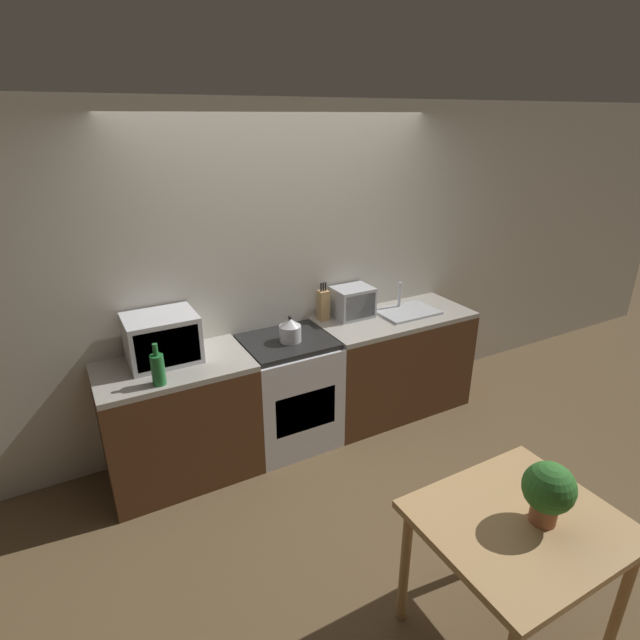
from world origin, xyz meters
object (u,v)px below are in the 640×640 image
at_px(kettle, 290,330).
at_px(microwave, 162,338).
at_px(bottle, 158,369).
at_px(dining_table, 518,536).
at_px(stove_range, 288,391).
at_px(toaster_oven, 353,302).

height_order(kettle, microwave, microwave).
bearing_deg(bottle, dining_table, -56.15).
relative_size(stove_range, toaster_oven, 2.80).
relative_size(microwave, dining_table, 0.53).
xyz_separation_m(stove_range, microwave, (-0.89, 0.10, 0.62)).
bearing_deg(dining_table, toaster_oven, 78.05).
height_order(stove_range, dining_table, stove_range).
distance_m(bottle, dining_table, 2.21).
distance_m(kettle, toaster_oven, 0.70).
bearing_deg(microwave, bottle, -107.71).
bearing_deg(toaster_oven, stove_range, -166.84).
distance_m(toaster_oven, dining_table, 2.28).
distance_m(stove_range, toaster_oven, 0.91).
relative_size(stove_range, microwave, 1.91).
xyz_separation_m(stove_range, dining_table, (0.22, -2.04, 0.22)).
relative_size(bottle, toaster_oven, 0.87).
xyz_separation_m(bottle, toaster_oven, (1.68, 0.38, 0.02)).
relative_size(bottle, dining_table, 0.31).
height_order(stove_range, bottle, bottle).
bearing_deg(bottle, microwave, 72.29).
bearing_deg(stove_range, bottle, -167.31).
relative_size(kettle, toaster_oven, 0.64).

